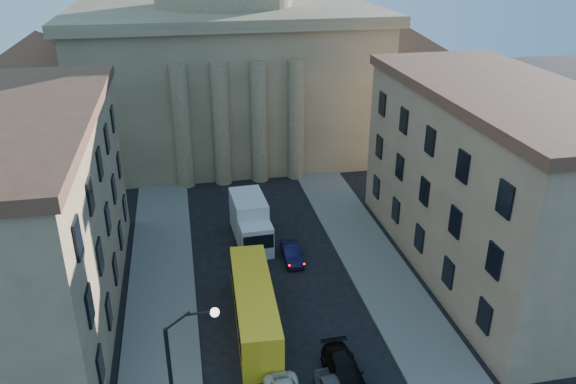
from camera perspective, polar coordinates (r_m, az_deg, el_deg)
sidewalk_left at (r=39.85m, az=-12.77°, el=-13.80°), size 5.00×60.00×0.15m
sidewalk_right at (r=42.32m, az=11.28°, el=-11.08°), size 5.00×60.00×0.15m
church at (r=70.32m, az=-6.29°, el=14.14°), size 68.02×28.76×36.60m
building_left at (r=40.83m, az=-25.67°, el=-2.62°), size 11.60×26.60×14.70m
building_right at (r=45.54m, az=20.15°, el=1.08°), size 11.60×26.60×14.70m
street_lamp at (r=28.75m, az=-10.77°, el=-17.64°), size 2.62×0.44×8.83m
car_right_mid at (r=35.29m, az=5.77°, el=-17.76°), size 2.12×4.95×1.42m
car_right_distant at (r=46.42m, az=0.36°, el=-6.23°), size 1.42×3.93×1.29m
city_bus at (r=38.74m, az=-3.45°, el=-11.40°), size 3.02×11.20×3.13m
box_truck at (r=48.84m, az=-3.80°, el=-3.07°), size 3.03×7.03×3.79m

